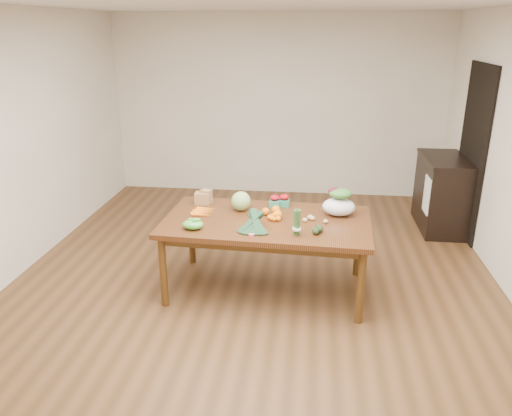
# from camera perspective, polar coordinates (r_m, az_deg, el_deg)

# --- Properties ---
(floor) EXTENTS (6.00, 6.00, 0.00)m
(floor) POSITION_cam_1_polar(r_m,az_deg,el_deg) (5.25, -0.16, -8.29)
(floor) COLOR brown
(floor) RESTS_ON ground
(ceiling) EXTENTS (5.00, 6.00, 0.02)m
(ceiling) POSITION_cam_1_polar(r_m,az_deg,el_deg) (4.62, -0.20, 22.63)
(ceiling) COLOR white
(ceiling) RESTS_ON room_walls
(room_walls) EXTENTS (5.02, 6.02, 2.70)m
(room_walls) POSITION_cam_1_polar(r_m,az_deg,el_deg) (4.76, -0.18, 6.17)
(room_walls) COLOR white
(room_walls) RESTS_ON floor
(dining_table) EXTENTS (2.01, 1.18, 0.75)m
(dining_table) POSITION_cam_1_polar(r_m,az_deg,el_deg) (4.93, 1.21, -5.39)
(dining_table) COLOR #532D13
(dining_table) RESTS_ON floor
(doorway_dark) EXTENTS (0.02, 1.00, 2.10)m
(doorway_dark) POSITION_cam_1_polar(r_m,az_deg,el_deg) (6.64, 23.47, 5.85)
(doorway_dark) COLOR black
(doorway_dark) RESTS_ON floor
(cabinet) EXTENTS (0.52, 1.02, 0.94)m
(cabinet) POSITION_cam_1_polar(r_m,az_deg,el_deg) (6.85, 20.42, 1.60)
(cabinet) COLOR black
(cabinet) RESTS_ON floor
(dish_towel) EXTENTS (0.02, 0.28, 0.45)m
(dish_towel) POSITION_cam_1_polar(r_m,az_deg,el_deg) (6.45, 18.93, 1.42)
(dish_towel) COLOR white
(dish_towel) RESTS_ON cabinet
(paper_bag) EXTENTS (0.22, 0.18, 0.15)m
(paper_bag) POSITION_cam_1_polar(r_m,az_deg,el_deg) (5.21, -6.13, 1.26)
(paper_bag) COLOR #A27C48
(paper_bag) RESTS_ON dining_table
(cabbage) EXTENTS (0.20, 0.20, 0.20)m
(cabbage) POSITION_cam_1_polar(r_m,az_deg,el_deg) (4.99, -1.72, 0.79)
(cabbage) COLOR #87AF65
(cabbage) RESTS_ON dining_table
(strawberry_basket_a) EXTENTS (0.11, 0.11, 0.10)m
(strawberry_basket_a) POSITION_cam_1_polar(r_m,az_deg,el_deg) (5.12, 2.14, 0.70)
(strawberry_basket_a) COLOR red
(strawberry_basket_a) RESTS_ON dining_table
(strawberry_basket_b) EXTENTS (0.11, 0.11, 0.10)m
(strawberry_basket_b) POSITION_cam_1_polar(r_m,az_deg,el_deg) (5.14, 3.25, 0.78)
(strawberry_basket_b) COLOR red
(strawberry_basket_b) RESTS_ON dining_table
(orange_a) EXTENTS (0.08, 0.08, 0.08)m
(orange_a) POSITION_cam_1_polar(r_m,az_deg,el_deg) (4.88, 1.11, -0.39)
(orange_a) COLOR #E9500E
(orange_a) RESTS_ON dining_table
(orange_b) EXTENTS (0.09, 0.09, 0.09)m
(orange_b) POSITION_cam_1_polar(r_m,az_deg,el_deg) (4.90, 2.29, -0.23)
(orange_b) COLOR #DD5F0D
(orange_b) RESTS_ON dining_table
(orange_c) EXTENTS (0.09, 0.09, 0.09)m
(orange_c) POSITION_cam_1_polar(r_m,az_deg,el_deg) (4.78, 2.51, -0.77)
(orange_c) COLOR #FF9B0F
(orange_c) RESTS_ON dining_table
(mandarin_cluster) EXTENTS (0.19, 0.19, 0.08)m
(mandarin_cluster) POSITION_cam_1_polar(r_m,az_deg,el_deg) (4.76, 2.08, -0.94)
(mandarin_cluster) COLOR orange
(mandarin_cluster) RESTS_ON dining_table
(carrots) EXTENTS (0.23, 0.25, 0.03)m
(carrots) POSITION_cam_1_polar(r_m,az_deg,el_deg) (4.97, -6.03, -0.40)
(carrots) COLOR orange
(carrots) RESTS_ON dining_table
(snap_pea_bag) EXTENTS (0.19, 0.15, 0.09)m
(snap_pea_bag) POSITION_cam_1_polar(r_m,az_deg,el_deg) (4.58, -7.22, -1.88)
(snap_pea_bag) COLOR #52B83E
(snap_pea_bag) RESTS_ON dining_table
(kale_bunch) EXTENTS (0.34, 0.42, 0.16)m
(kale_bunch) POSITION_cam_1_polar(r_m,az_deg,el_deg) (4.47, -0.31, -1.77)
(kale_bunch) COLOR #163220
(kale_bunch) RESTS_ON dining_table
(asparagus_bundle) EXTENTS (0.09, 0.12, 0.26)m
(asparagus_bundle) POSITION_cam_1_polar(r_m,az_deg,el_deg) (4.39, 4.70, -1.64)
(asparagus_bundle) COLOR #477E39
(asparagus_bundle) RESTS_ON dining_table
(potato_a) EXTENTS (0.05, 0.04, 0.04)m
(potato_a) POSITION_cam_1_polar(r_m,az_deg,el_deg) (4.72, 4.77, -1.39)
(potato_a) COLOR #D8B87C
(potato_a) RESTS_ON dining_table
(potato_b) EXTENTS (0.05, 0.04, 0.04)m
(potato_b) POSITION_cam_1_polar(r_m,az_deg,el_deg) (4.74, 5.62, -1.38)
(potato_b) COLOR #DCC97F
(potato_b) RESTS_ON dining_table
(potato_c) EXTENTS (0.05, 0.04, 0.04)m
(potato_c) POSITION_cam_1_polar(r_m,az_deg,el_deg) (4.78, 6.47, -1.19)
(potato_c) COLOR tan
(potato_c) RESTS_ON dining_table
(potato_d) EXTENTS (0.06, 0.05, 0.05)m
(potato_d) POSITION_cam_1_polar(r_m,az_deg,el_deg) (4.80, 6.20, -1.05)
(potato_d) COLOR tan
(potato_d) RESTS_ON dining_table
(potato_e) EXTENTS (0.05, 0.04, 0.04)m
(potato_e) POSITION_cam_1_polar(r_m,az_deg,el_deg) (4.72, 7.96, -1.53)
(potato_e) COLOR tan
(potato_e) RESTS_ON dining_table
(avocado_a) EXTENTS (0.09, 0.11, 0.06)m
(avocado_a) POSITION_cam_1_polar(r_m,az_deg,el_deg) (4.47, 6.83, -2.63)
(avocado_a) COLOR black
(avocado_a) RESTS_ON dining_table
(avocado_b) EXTENTS (0.09, 0.12, 0.07)m
(avocado_b) POSITION_cam_1_polar(r_m,az_deg,el_deg) (4.52, 7.22, -2.33)
(avocado_b) COLOR black
(avocado_b) RESTS_ON dining_table
(salad_bag) EXTENTS (0.33, 0.26, 0.25)m
(salad_bag) POSITION_cam_1_polar(r_m,az_deg,el_deg) (4.91, 9.46, 0.53)
(salad_bag) COLOR white
(salad_bag) RESTS_ON dining_table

